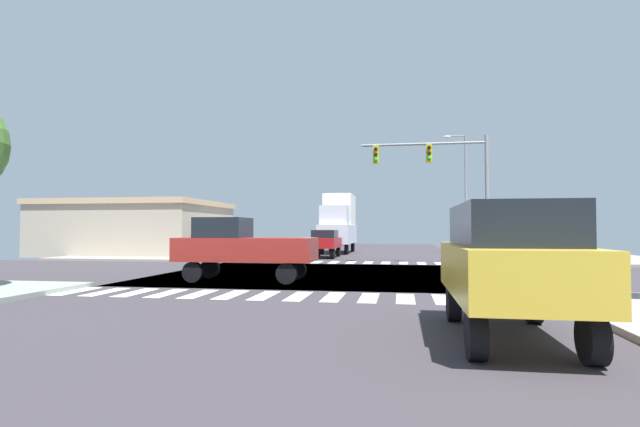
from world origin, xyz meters
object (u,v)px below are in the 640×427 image
Objects in this scene: street_lamp at (463,184)px; traffic_signal_mast at (438,169)px; box_truck_middle_1 at (338,222)px; bank_building at (138,228)px; sedan_crossing_2 at (329,237)px; sedan_nearside_1 at (336,236)px; pickup_farside_1 at (242,246)px; sedan_queued_3 at (325,241)px; suv_outer_2 at (509,258)px.

traffic_signal_mast is at bearing -103.20° from street_lamp.
street_lamp reaches higher than box_truck_middle_1.
traffic_signal_mast reaches higher than bank_building.
box_truck_middle_1 is at bearing 101.19° from sedan_crossing_2.
street_lamp is at bearing 121.63° from sedan_nearside_1.
street_lamp is at bearing -25.57° from pickup_farside_1.
pickup_farside_1 is 15.50m from sedan_queued_3.
sedan_crossing_2 is at bearing 129.66° from street_lamp.
suv_outer_2 is at bearing 102.18° from sedan_crossing_2.
pickup_farside_1 is at bearing -115.57° from street_lamp.
street_lamp reaches higher than sedan_nearside_1.
bank_building is 2.65× the size of pickup_farside_1.
bank_building is (-21.85, 6.37, -3.26)m from traffic_signal_mast.
bank_building is 1.88× the size of box_truck_middle_1.
sedan_crossing_2 is 47.40m from suv_outer_2.
pickup_farside_1 is 1.11× the size of suv_outer_2.
sedan_queued_3 is at bearing 145.87° from traffic_signal_mast.
traffic_signal_mast reaches higher than sedan_crossing_2.
sedan_nearside_1 and sedan_queued_3 have the same top height.
bank_building is at bearing 66.05° from sedan_nearside_1.
sedan_nearside_1 is at bearing -81.70° from box_truck_middle_1.
bank_building is 21.98m from pickup_farside_1.
pickup_farside_1 is at bearing 132.19° from suv_outer_2.
sedan_nearside_1 is 52.68m from suv_outer_2.
sedan_crossing_2 is at bearing 60.79° from bank_building.
street_lamp is at bearing 76.80° from traffic_signal_mast.
sedan_crossing_2 is at bearing -82.35° from sedan_queued_3.
street_lamp is 2.19× the size of sedan_nearside_1.
traffic_signal_mast is 0.76× the size of street_lamp.
bank_building reaches higher than sedan_nearside_1.
traffic_signal_mast reaches higher than sedan_queued_3.
box_truck_middle_1 reaches higher than pickup_farside_1.
traffic_signal_mast is at bearing -36.73° from pickup_farside_1.
sedan_queued_3 is 0.93× the size of suv_outer_2.
traffic_signal_mast is 1.55× the size of suv_outer_2.
suv_outer_2 reaches higher than sedan_queued_3.
sedan_queued_3 is (14.66, -1.50, -0.91)m from bank_building.
sedan_nearside_1 is at bearing -90.00° from sedan_crossing_2.
street_lamp is 10.36m from box_truck_middle_1.
sedan_crossing_2 is (-12.92, 15.59, -4.41)m from street_lamp.
traffic_signal_mast is 19.51m from suv_outer_2.
pickup_farside_1 is 1.19× the size of sedan_crossing_2.
suv_outer_2 is at bearing 106.27° from sedan_queued_3.
pickup_farside_1 is at bearing -126.73° from traffic_signal_mast.
box_truck_middle_1 reaches higher than sedan_crossing_2.
pickup_farside_1 is (-10.64, -22.23, -4.23)m from street_lamp.
box_truck_middle_1 is (-9.92, 0.42, -2.96)m from street_lamp.
street_lamp is 2.05× the size of suv_outer_2.
bank_building is 23.90m from sedan_crossing_2.
pickup_farside_1 is 0.71× the size of box_truck_middle_1.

